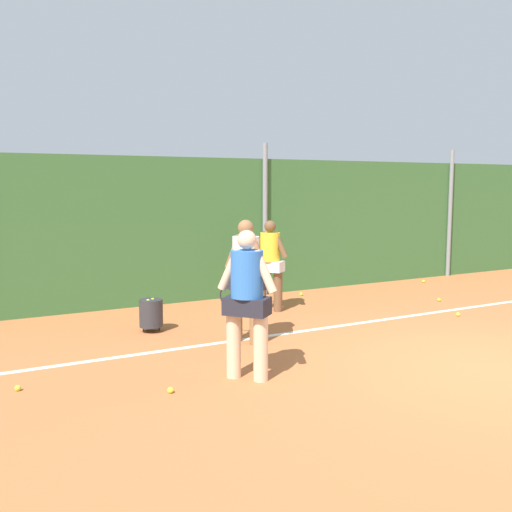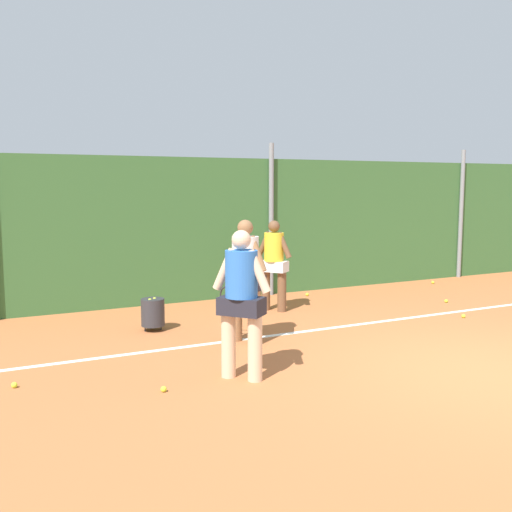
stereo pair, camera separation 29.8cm
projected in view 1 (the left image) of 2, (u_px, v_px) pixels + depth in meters
The scene contains 15 objects.
ground_plane at pixel (394, 338), 8.59m from camera, with size 27.64×27.64×0.00m, color #B76638.
hedge_fence_backdrop at pixel (261, 227), 11.96m from camera, with size 17.96×0.25×2.76m, color #386633.
fence_post_center at pixel (265, 220), 11.79m from camera, with size 0.10×0.10×3.07m, color gray.
fence_post_right at pixel (450, 214), 14.24m from camera, with size 0.10×0.10×3.07m, color gray.
court_baseline_paint at pixel (353, 324), 9.43m from camera, with size 13.13×0.10×0.01m, color white.
player_foreground_near at pixel (247, 296), 6.66m from camera, with size 0.55×0.58×1.73m.
player_midcourt at pixel (246, 274), 8.23m from camera, with size 0.49×0.72×1.75m.
player_backcourt_far at pixel (270, 260), 10.35m from camera, with size 0.51×0.56×1.61m.
ball_hopper at pixel (151, 313), 8.92m from camera, with size 0.36×0.36×0.51m.
tennis_ball_0 at pixel (301, 294), 11.84m from camera, with size 0.07×0.07×0.07m, color #CCDB33.
tennis_ball_1 at pixel (423, 281), 13.41m from camera, with size 0.07×0.07×0.07m, color #CCDB33.
tennis_ball_2 at pixel (171, 390), 6.31m from camera, with size 0.07×0.07×0.07m, color #CCDB33.
tennis_ball_3 at pixel (18, 388), 6.37m from camera, with size 0.07×0.07×0.07m, color #CCDB33.
tennis_ball_4 at pixel (439, 300), 11.27m from camera, with size 0.07×0.07×0.07m, color #CCDB33.
tennis_ball_5 at pixel (458, 314), 9.99m from camera, with size 0.07×0.07×0.07m, color #CCDB33.
Camera 1 is at (-5.78, -4.71, 2.24)m, focal length 40.99 mm.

